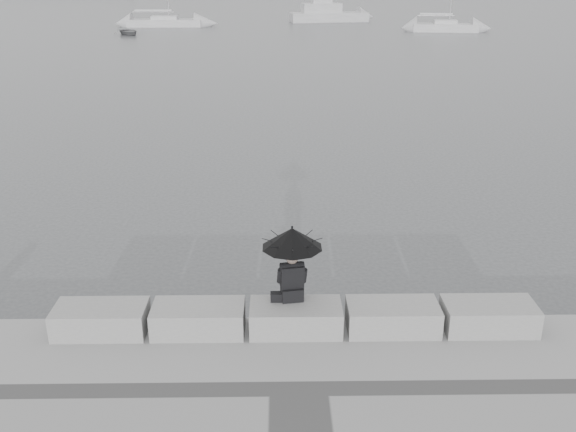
{
  "coord_description": "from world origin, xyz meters",
  "views": [
    {
      "loc": [
        -0.29,
        -10.24,
        6.5
      ],
      "look_at": [
        -0.08,
        3.0,
        1.32
      ],
      "focal_mm": 40.0,
      "sensor_mm": 36.0,
      "label": 1
    }
  ],
  "objects_px": {
    "seated_person": "(292,248)",
    "motor_cruiser": "(329,14)",
    "sailboat_right": "(445,26)",
    "dinghy": "(128,32)",
    "sailboat_left": "(165,22)"
  },
  "relations": [
    {
      "from": "seated_person",
      "to": "sailboat_left",
      "type": "distance_m",
      "value": 67.19
    },
    {
      "from": "motor_cruiser",
      "to": "seated_person",
      "type": "bearing_deg",
      "value": -104.39
    },
    {
      "from": "sailboat_left",
      "to": "motor_cruiser",
      "type": "relative_size",
      "value": 1.31
    },
    {
      "from": "seated_person",
      "to": "motor_cruiser",
      "type": "relative_size",
      "value": 0.14
    },
    {
      "from": "seated_person",
      "to": "motor_cruiser",
      "type": "bearing_deg",
      "value": 75.39
    },
    {
      "from": "seated_person",
      "to": "motor_cruiser",
      "type": "height_order",
      "value": "motor_cruiser"
    },
    {
      "from": "seated_person",
      "to": "sailboat_left",
      "type": "height_order",
      "value": "sailboat_left"
    },
    {
      "from": "dinghy",
      "to": "sailboat_right",
      "type": "bearing_deg",
      "value": -26.34
    },
    {
      "from": "motor_cruiser",
      "to": "sailboat_right",
      "type": "bearing_deg",
      "value": -58.37
    },
    {
      "from": "sailboat_right",
      "to": "dinghy",
      "type": "bearing_deg",
      "value": -167.45
    },
    {
      "from": "dinghy",
      "to": "sailboat_left",
      "type": "bearing_deg",
      "value": 45.26
    },
    {
      "from": "sailboat_right",
      "to": "motor_cruiser",
      "type": "height_order",
      "value": "sailboat_right"
    },
    {
      "from": "sailboat_left",
      "to": "sailboat_right",
      "type": "height_order",
      "value": "same"
    },
    {
      "from": "motor_cruiser",
      "to": "dinghy",
      "type": "height_order",
      "value": "motor_cruiser"
    },
    {
      "from": "sailboat_left",
      "to": "motor_cruiser",
      "type": "xyz_separation_m",
      "value": [
        19.12,
        6.56,
        0.38
      ]
    }
  ]
}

